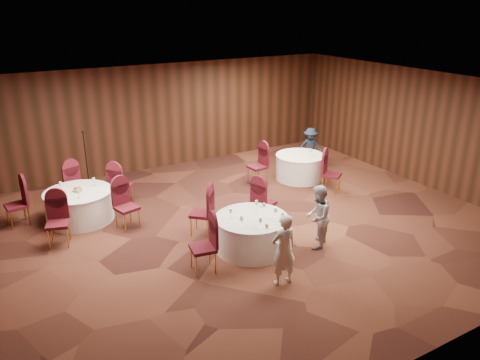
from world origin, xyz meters
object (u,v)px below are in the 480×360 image
table_main (251,233)px  man_c (310,147)px  table_right (300,167)px  woman_b (317,217)px  woman_a (284,250)px  table_left (80,205)px  mic_stand (88,176)px

table_main → man_c: man_c is taller
table_right → man_c: 1.25m
woman_b → woman_a: bearing=-10.5°
table_left → table_right: bearing=-3.5°
table_main → man_c: size_ratio=1.23×
table_main → table_right: size_ratio=1.08×
table_left → woman_b: woman_b is taller
mic_stand → woman_b: (3.50, -5.40, 0.17)m
table_main → woman_a: size_ratio=1.09×
mic_stand → woman_a: bearing=-71.6°
table_right → woman_a: woman_a is taller
woman_a → woman_b: 1.64m
table_main → table_left: size_ratio=0.97×
woman_a → man_c: size_ratio=1.13×
mic_stand → man_c: bearing=-10.0°
table_main → mic_stand: size_ratio=0.88×
man_c → mic_stand: bearing=-143.1°
table_main → woman_b: (1.27, -0.59, 0.32)m
table_right → man_c: bearing=38.2°
table_left → woman_a: 5.37m
woman_a → woman_b: size_ratio=1.01×
table_right → woman_a: (-3.59, -4.28, 0.33)m
table_left → woman_b: 5.62m
woman_b → table_main: bearing=-64.8°
table_main → woman_b: bearing=-24.9°
table_left → mic_stand: 1.66m
man_c → woman_a: bearing=-85.2°
mic_stand → man_c: (6.62, -1.17, 0.10)m
table_main → mic_stand: 5.31m
mic_stand → woman_a: (2.07, -6.21, 0.18)m
table_right → woman_a: size_ratio=1.01×
table_main → woman_b: woman_b is taller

